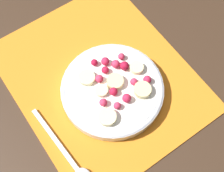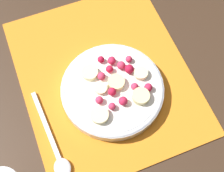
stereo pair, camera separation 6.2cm
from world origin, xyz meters
name	(u,v)px [view 2 (the right image)]	position (x,y,z in m)	size (l,w,h in m)	color
ground_plane	(105,76)	(0.00, 0.00, 0.00)	(3.00, 3.00, 0.00)	#382619
placemat	(105,75)	(0.00, 0.00, 0.00)	(0.42, 0.35, 0.01)	orange
fruit_bowl	(112,89)	(-0.04, 0.00, 0.02)	(0.21, 0.21, 0.04)	silver
spoon	(56,151)	(-0.12, 0.14, 0.01)	(0.19, 0.03, 0.01)	silver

